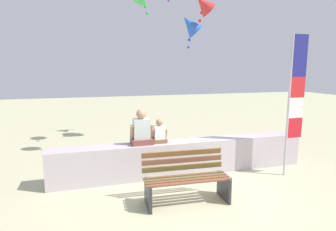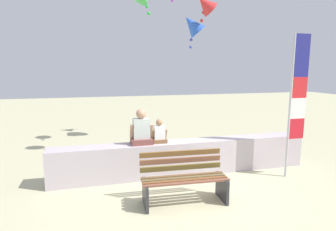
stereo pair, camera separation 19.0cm
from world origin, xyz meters
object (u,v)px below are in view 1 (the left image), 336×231
Objects in this scene: park_bench at (186,179)px; kite_red at (203,5)px; person_child at (159,134)px; flag_banner at (294,95)px; person_adult at (141,130)px; kite_blue at (190,25)px.

park_bench is 4.31m from kite_red.
person_child is 0.17× the size of flag_banner.
park_bench is at bearing -119.21° from kite_red.
person_adult is 3.47m from kite_red.
flag_banner is 3.54× the size of kite_red.
person_child is (0.40, 0.00, -0.09)m from person_adult.
kite_red reaches higher than park_bench.
flag_banner reaches higher than person_child.
person_child is at bearing 0.04° from person_adult.
park_bench is at bearing -168.36° from flag_banner.
park_bench is 1.69× the size of kite_blue.
person_adult is at bearing -141.47° from kite_blue.
kite_blue is (1.17, 1.25, 2.52)m from person_child.
kite_blue is at bearing 129.44° from flag_banner.
kite_blue is 1.06× the size of kite_red.
flag_banner is at bearing -50.56° from kite_blue.
kite_blue reaches higher than park_bench.
park_bench is at bearing -111.90° from kite_blue.
person_adult is at bearing -153.82° from kite_red.
park_bench is 4.14m from kite_blue.
person_child is at bearing 95.96° from park_bench.
person_child reaches higher than park_bench.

